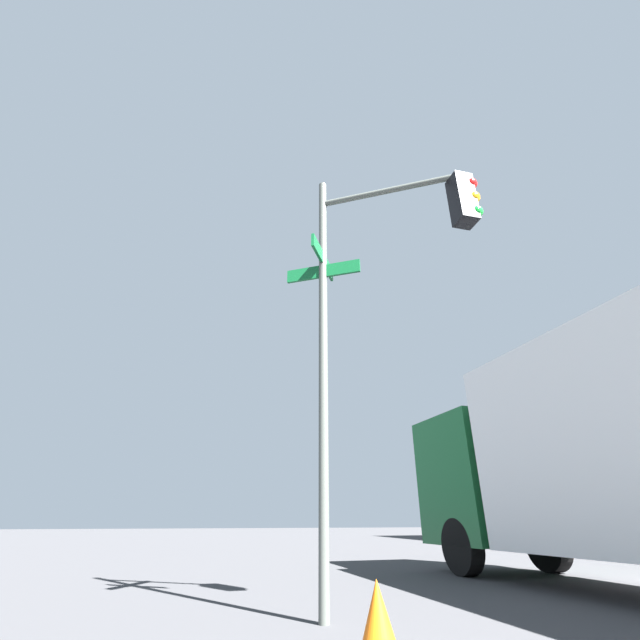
# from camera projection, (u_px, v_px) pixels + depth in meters

# --- Properties ---
(traffic_signal_near) EXTENTS (1.68, 2.45, 5.90)m
(traffic_signal_near) POSITION_uv_depth(u_px,v_px,m) (387.00, 268.00, 5.81)
(traffic_signal_near) COLOR #474C47
(traffic_signal_near) RESTS_ON ground_plane
(traffic_cone) EXTENTS (0.36, 0.36, 0.57)m
(traffic_cone) POSITION_uv_depth(u_px,v_px,m) (378.00, 624.00, 3.03)
(traffic_cone) COLOR orange
(traffic_cone) RESTS_ON ground_plane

